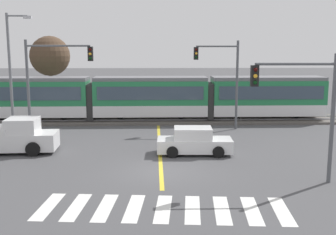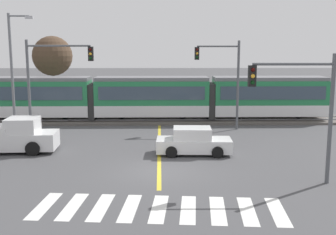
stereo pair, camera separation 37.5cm
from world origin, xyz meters
The scene contains 22 objects.
ground_plane centered at (0.00, 0.00, 0.00)m, with size 200.00×200.00×0.00m, color #474749.
track_bed centered at (0.00, 14.02, 0.09)m, with size 120.00×4.00×0.18m, color #56514C.
rail_near centered at (0.00, 13.30, 0.23)m, with size 120.00×0.08×0.10m, color #939399.
rail_far centered at (0.00, 14.74, 0.23)m, with size 120.00×0.08×0.10m, color #939399.
light_rail_tram centered at (-0.60, 14.01, 2.05)m, with size 28.00×2.64×3.43m.
crosswalk_stripe_0 centered at (-4.38, -4.41, 0.00)m, with size 0.56×2.80×0.01m, color silver.
crosswalk_stripe_1 centered at (-3.29, -4.50, 0.00)m, with size 0.56×2.80×0.01m, color silver.
crosswalk_stripe_2 centered at (-2.19, -4.60, 0.00)m, with size 0.56×2.80×0.01m, color silver.
crosswalk_stripe_3 centered at (-1.10, -4.69, 0.00)m, with size 0.56×2.80×0.01m, color silver.
crosswalk_stripe_4 centered at (0.00, -4.79, 0.00)m, with size 0.56×2.80×0.01m, color silver.
crosswalk_stripe_5 centered at (1.10, -4.88, 0.00)m, with size 0.56×2.80×0.01m, color silver.
crosswalk_stripe_6 centered at (2.19, -4.98, 0.00)m, with size 0.56×2.80×0.01m, color silver.
crosswalk_stripe_7 centered at (3.29, -5.07, 0.00)m, with size 0.56×2.80×0.01m, color silver.
crosswalk_stripe_8 centered at (4.38, -5.17, 0.00)m, with size 0.56×2.80×0.01m, color silver.
lane_centre_line centered at (0.00, 4.61, 0.00)m, with size 0.20×14.80×0.01m, color gold.
sedan_crossing centered at (1.94, 3.35, 0.70)m, with size 4.26×2.05×1.52m.
pickup_truck centered at (-8.53, 4.06, 0.84)m, with size 5.48×2.40×1.98m.
traffic_light_near_right centered at (6.19, -1.92, 3.79)m, with size 3.75×0.38×5.73m.
traffic_light_mid_left centered at (-6.91, 7.07, 4.30)m, with size 4.25×0.38×6.44m.
traffic_light_far_right centered at (4.67, 10.51, 4.21)m, with size 3.25×0.38×6.44m.
street_lamp_west centered at (-10.60, 11.23, 4.72)m, with size 1.85×0.28×8.37m.
bare_tree_west centered at (-9.89, 19.65, 5.13)m, with size 3.66×3.66×6.98m.
Camera 2 is at (0.06, -19.80, 6.01)m, focal length 45.00 mm.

